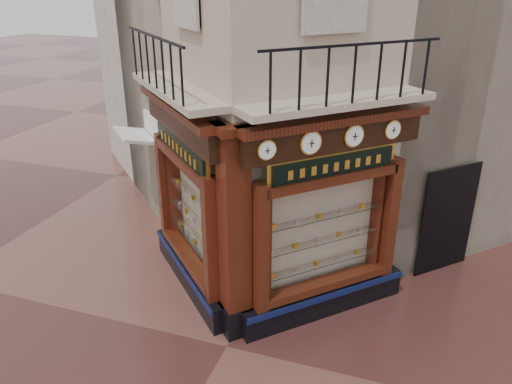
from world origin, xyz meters
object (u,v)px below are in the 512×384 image
at_px(clock_d, 393,130).
at_px(awning, 144,228).
at_px(signboard_left, 181,148).
at_px(signboard_right, 334,165).
at_px(clock_b, 311,143).
at_px(clock_c, 354,136).
at_px(corner_pilaster, 235,238).
at_px(clock_a, 267,150).

bearing_deg(clock_d, awning, 122.70).
distance_m(clock_d, awning, 7.20).
distance_m(signboard_left, signboard_right, 2.92).
relative_size(clock_b, clock_c, 1.02).
bearing_deg(awning, corner_pilaster, -174.07).
distance_m(corner_pilaster, clock_a, 1.77).
xyz_separation_m(clock_a, clock_d, (1.75, 1.75, 0.00)).
xyz_separation_m(corner_pilaster, clock_b, (1.14, 0.53, 1.67)).
bearing_deg(awning, clock_d, -147.30).
xyz_separation_m(awning, signboard_right, (5.22, -2.04, 3.10)).
xyz_separation_m(corner_pilaster, signboard_left, (-1.46, 1.01, 1.15)).
height_order(corner_pilaster, signboard_right, corner_pilaster).
bearing_deg(clock_d, signboard_right, 174.34).
bearing_deg(clock_a, clock_c, 0.00).
distance_m(clock_a, clock_b, 0.80).
height_order(corner_pilaster, clock_a, corner_pilaster).
bearing_deg(clock_d, clock_c, -180.00).
relative_size(clock_a, signboard_left, 0.16).
relative_size(corner_pilaster, clock_a, 12.04).
distance_m(clock_c, clock_d, 0.83).
bearing_deg(clock_c, clock_b, -180.00).
height_order(clock_d, signboard_left, clock_d).
distance_m(clock_c, awning, 6.86).
bearing_deg(awning, clock_c, -154.19).
relative_size(awning, signboard_right, 0.68).
height_order(signboard_left, signboard_right, signboard_left).
bearing_deg(corner_pilaster, awning, 95.93).
height_order(clock_a, clock_d, clock_d).
xyz_separation_m(corner_pilaster, clock_d, (2.33, 1.72, 1.67)).
height_order(clock_b, awning, clock_b).
distance_m(corner_pilaster, signboard_left, 2.12).
bearing_deg(signboard_right, clock_b, -168.98).
relative_size(clock_a, signboard_right, 0.18).
xyz_separation_m(clock_a, signboard_right, (0.89, 1.04, -0.52)).
xyz_separation_m(corner_pilaster, clock_a, (0.57, -0.03, 1.67)).
bearing_deg(signboard_right, corner_pilaster, 169.75).
height_order(corner_pilaster, clock_d, corner_pilaster).
bearing_deg(clock_d, clock_b, -180.00).
xyz_separation_m(clock_b, clock_c, (0.60, 0.60, -0.00)).
xyz_separation_m(corner_pilaster, awning, (-3.76, 3.05, -1.95)).
distance_m(awning, signboard_left, 4.36).
relative_size(corner_pilaster, signboard_left, 1.94).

